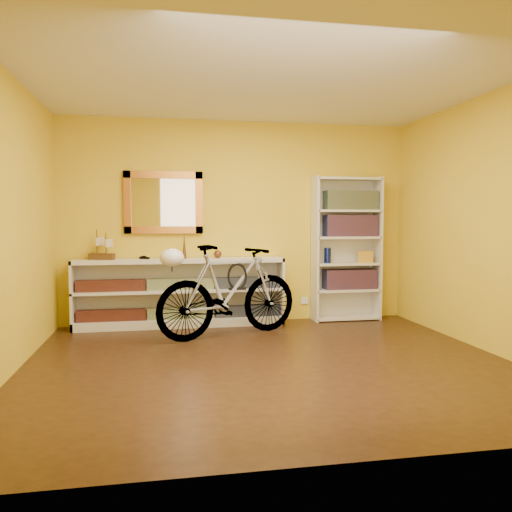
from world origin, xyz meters
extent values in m
cube|color=black|center=(0.00, 0.00, -0.01)|extent=(4.50, 4.00, 0.01)
cube|color=silver|center=(0.00, 0.00, 2.60)|extent=(4.50, 4.00, 0.01)
cube|color=gold|center=(0.00, 2.00, 1.30)|extent=(4.50, 0.01, 2.60)
cube|color=gold|center=(-2.25, 0.00, 1.30)|extent=(0.01, 4.00, 2.60)
cube|color=gold|center=(2.25, 0.00, 1.30)|extent=(0.01, 4.00, 2.60)
cube|color=#96531B|center=(-0.95, 1.97, 1.55)|extent=(0.98, 0.06, 0.78)
cube|color=silver|center=(0.90, 1.99, 0.25)|extent=(0.09, 0.02, 0.09)
cube|color=black|center=(-0.75, 1.79, 0.17)|extent=(2.50, 0.13, 0.14)
cube|color=navy|center=(-0.75, 1.79, 0.54)|extent=(2.50, 0.13, 0.14)
imported|color=black|center=(-1.19, 1.81, 0.85)|extent=(0.00, 0.00, 0.00)
cone|color=brown|center=(-0.70, 1.81, 1.01)|extent=(0.05, 0.05, 0.32)
sphere|color=brown|center=(-0.29, 1.81, 0.90)|extent=(0.10, 0.10, 0.10)
cube|color=maroon|center=(1.48, 1.84, 0.55)|extent=(0.70, 0.22, 0.26)
cube|color=maroon|center=(1.48, 1.84, 1.25)|extent=(0.70, 0.22, 0.28)
cube|color=#194E58|center=(1.48, 1.84, 1.59)|extent=(0.70, 0.22, 0.25)
cylinder|color=navy|center=(1.16, 1.82, 0.87)|extent=(0.09, 0.09, 0.20)
cube|color=maroon|center=(1.23, 1.87, 1.55)|extent=(0.14, 0.14, 0.16)
cube|color=gold|center=(1.68, 1.80, 0.84)|extent=(0.23, 0.19, 0.15)
imported|color=silver|center=(-0.23, 1.14, 0.53)|extent=(1.06, 1.84, 1.06)
ellipsoid|color=white|center=(-0.87, 0.90, 0.93)|extent=(0.26, 0.25, 0.19)
torus|color=black|center=(-0.13, 1.17, 0.69)|extent=(0.23, 0.02, 0.23)
camera|label=1|loc=(-0.97, -4.55, 1.32)|focal=35.61mm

